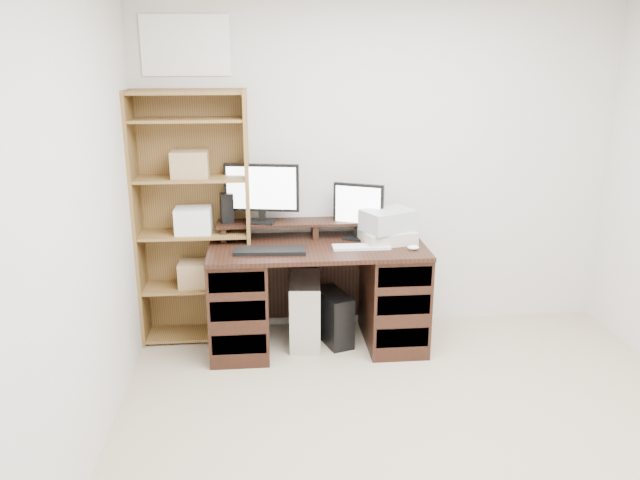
{
  "coord_description": "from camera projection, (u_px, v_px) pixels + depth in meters",
  "views": [
    {
      "loc": [
        -0.86,
        -2.48,
        2.03
      ],
      "look_at": [
        -0.49,
        1.43,
        0.85
      ],
      "focal_mm": 35.0,
      "sensor_mm": 36.0,
      "label": 1
    }
  ],
  "objects": [
    {
      "name": "room",
      "position": [
        464.0,
        243.0,
        2.67
      ],
      "size": [
        3.54,
        4.04,
        2.54
      ],
      "color": "tan",
      "rests_on": "ground"
    },
    {
      "name": "desk",
      "position": [
        317.0,
        293.0,
        4.44
      ],
      "size": [
        1.5,
        0.7,
        0.75
      ],
      "color": "black",
      "rests_on": "ground"
    },
    {
      "name": "riser_shelf",
      "position": [
        315.0,
        224.0,
        4.5
      ],
      "size": [
        1.4,
        0.22,
        0.12
      ],
      "color": "black",
      "rests_on": "desk"
    },
    {
      "name": "monitor_wide",
      "position": [
        262.0,
        190.0,
        4.39
      ],
      "size": [
        0.53,
        0.16,
        0.42
      ],
      "rotation": [
        0.0,
        0.0,
        -0.18
      ],
      "color": "black",
      "rests_on": "riser_shelf"
    },
    {
      "name": "monitor_small",
      "position": [
        358.0,
        209.0,
        4.43
      ],
      "size": [
        0.35,
        0.21,
        0.4
      ],
      "rotation": [
        0.0,
        0.0,
        -0.43
      ],
      "color": "black",
      "rests_on": "desk"
    },
    {
      "name": "speaker",
      "position": [
        227.0,
        208.0,
        4.42
      ],
      "size": [
        0.1,
        0.1,
        0.21
      ],
      "primitive_type": "cube",
      "rotation": [
        0.0,
        0.0,
        0.21
      ],
      "color": "black",
      "rests_on": "riser_shelf"
    },
    {
      "name": "keyboard_black",
      "position": [
        270.0,
        251.0,
        4.17
      ],
      "size": [
        0.49,
        0.19,
        0.03
      ],
      "primitive_type": "cube",
      "rotation": [
        0.0,
        0.0,
        -0.06
      ],
      "color": "black",
      "rests_on": "desk"
    },
    {
      "name": "keyboard_white",
      "position": [
        361.0,
        247.0,
        4.26
      ],
      "size": [
        0.39,
        0.12,
        0.02
      ],
      "primitive_type": "cube",
      "rotation": [
        0.0,
        0.0,
        0.0
      ],
      "color": "silver",
      "rests_on": "desk"
    },
    {
      "name": "mouse",
      "position": [
        413.0,
        247.0,
        4.22
      ],
      "size": [
        0.09,
        0.07,
        0.03
      ],
      "primitive_type": "ellipsoid",
      "rotation": [
        0.0,
        0.0,
        -0.26
      ],
      "color": "white",
      "rests_on": "desk"
    },
    {
      "name": "printer",
      "position": [
        388.0,
        236.0,
        4.38
      ],
      "size": [
        0.4,
        0.33,
        0.09
      ],
      "primitive_type": "cube",
      "rotation": [
        0.0,
        0.0,
        0.21
      ],
      "color": "#B7B1A0",
      "rests_on": "desk"
    },
    {
      "name": "basket",
      "position": [
        388.0,
        220.0,
        4.35
      ],
      "size": [
        0.41,
        0.37,
        0.15
      ],
      "primitive_type": "cube",
      "rotation": [
        0.0,
        0.0,
        0.43
      ],
      "color": "#9EA3A8",
      "rests_on": "printer"
    },
    {
      "name": "tower_silver",
      "position": [
        305.0,
        310.0,
        4.52
      ],
      "size": [
        0.25,
        0.5,
        0.48
      ],
      "primitive_type": "cube",
      "rotation": [
        0.0,
        0.0,
        -0.08
      ],
      "color": "silver",
      "rests_on": "ground"
    },
    {
      "name": "tower_black",
      "position": [
        334.0,
        317.0,
        4.53
      ],
      "size": [
        0.27,
        0.41,
        0.38
      ],
      "rotation": [
        0.0,
        0.0,
        0.32
      ],
      "color": "black",
      "rests_on": "ground"
    },
    {
      "name": "bookshelf",
      "position": [
        194.0,
        217.0,
        4.41
      ],
      "size": [
        0.8,
        0.3,
        1.8
      ],
      "color": "brown",
      "rests_on": "ground"
    }
  ]
}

